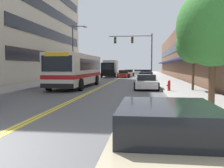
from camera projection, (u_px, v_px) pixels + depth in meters
ground_plane at (120, 78)px, 42.47m from camera, size 240.00×240.00×0.00m
sidewalk_left at (78, 77)px, 43.39m from camera, size 3.52×106.00×0.12m
sidewalk_right at (163, 78)px, 41.55m from camera, size 3.52×106.00×0.12m
centre_line at (120, 78)px, 42.47m from camera, size 0.34×106.00×0.01m
office_tower_left at (14, 2)px, 37.23m from camera, size 12.08×28.48×23.01m
storefront_row_right at (201, 53)px, 40.51m from camera, size 9.10×68.00×8.23m
city_bus at (77, 69)px, 23.71m from camera, size 2.93×11.09×3.02m
car_charcoal_parked_left_mid at (91, 75)px, 39.47m from camera, size 1.99×4.16×1.44m
car_beige_parked_right_foreground at (168, 153)px, 3.79m from camera, size 2.00×4.55×1.35m
car_dark_grey_parked_right_mid at (146, 75)px, 39.30m from camera, size 2.17×4.86×1.46m
car_white_parked_right_far at (146, 82)px, 21.32m from camera, size 2.04×4.20×1.26m
car_slate_blue_parked_right_end at (146, 78)px, 29.36m from camera, size 2.08×4.16×1.29m
car_champagne_moving_lead at (129, 73)px, 50.61m from camera, size 2.14×4.21×1.34m
car_red_moving_second at (124, 74)px, 44.12m from camera, size 2.12×4.22×1.33m
car_silver_moving_third at (138, 72)px, 63.62m from camera, size 2.19×4.28×1.18m
box_truck at (110, 68)px, 46.83m from camera, size 2.68×6.65×3.10m
traffic_signal_mast at (137, 47)px, 37.54m from camera, size 6.59×0.38×6.88m
street_lamp_left_far at (75, 48)px, 32.91m from camera, size 2.07×0.28×7.36m
street_tree_right_near at (213, 27)px, 10.00m from camera, size 2.94×2.94×5.04m
street_tree_right_mid at (194, 44)px, 19.18m from camera, size 2.71×2.71×5.04m
fire_hydrant at (169, 85)px, 18.81m from camera, size 0.29×0.21×0.78m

